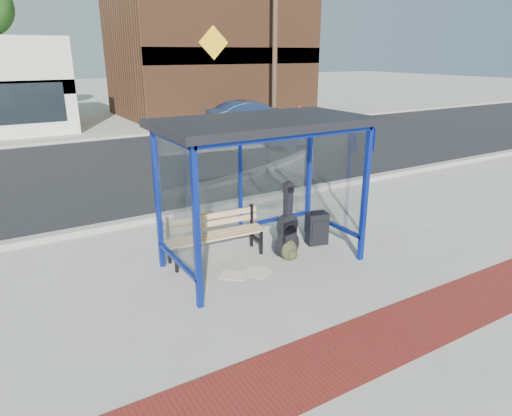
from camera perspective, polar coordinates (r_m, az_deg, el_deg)
ground at (r=7.77m, az=0.86°, el=-6.82°), size 120.00×120.00×0.00m
brick_paver_strip at (r=6.02m, az=14.57°, el=-15.81°), size 60.00×1.00×0.01m
curb_near at (r=10.14m, az=-7.83°, el=-0.35°), size 60.00×0.25×0.12m
street_asphalt at (r=14.81m, az=-15.79°, el=5.03°), size 60.00×10.00×0.00m
curb_far at (r=19.67m, az=-19.95°, el=8.09°), size 60.00×0.25×0.12m
far_sidewalk at (r=21.53m, az=-21.00°, el=8.67°), size 60.00×4.00×0.01m
bus_shelter at (r=7.18m, az=0.64°, el=8.45°), size 3.30×1.80×2.42m
storefront_brown at (r=27.09m, az=-5.76°, el=18.46°), size 10.00×7.08×6.40m
tree_right at (r=32.36m, az=-1.03°, el=22.59°), size 3.60×3.60×7.03m
utility_pole_east at (r=23.15m, az=2.40°, el=20.71°), size 1.60×0.24×8.00m
bench at (r=7.81m, az=-5.22°, el=-3.05°), size 1.76×0.54×0.82m
guitar_bag at (r=7.78m, az=3.94°, el=-3.05°), size 0.49×0.21×1.28m
suitcase at (r=8.45m, az=7.64°, el=-2.57°), size 0.42×0.32×0.66m
backpack at (r=7.81m, az=4.19°, el=-5.31°), size 0.32×0.29×0.37m
sign_post at (r=8.90m, az=13.62°, el=4.59°), size 0.12×0.28×2.23m
newspaper_a at (r=7.42m, az=0.09°, el=-8.11°), size 0.49×0.52×0.01m
newspaper_b at (r=7.49m, az=0.21°, el=-7.83°), size 0.45×0.44×0.01m
newspaper_c at (r=7.35m, az=-2.81°, el=-8.39°), size 0.53×0.52×0.01m
parked_car at (r=21.12m, az=-0.54°, el=11.52°), size 4.06×1.65×1.31m
fire_hydrant at (r=24.40m, az=5.41°, el=11.86°), size 0.34×0.23×0.76m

